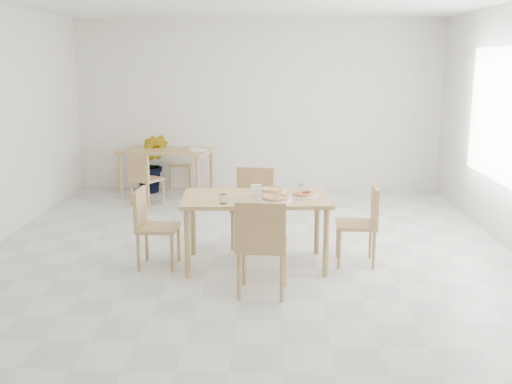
{
  "coord_description": "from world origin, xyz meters",
  "views": [
    {
      "loc": [
        0.33,
        -6.43,
        2.15
      ],
      "look_at": [
        0.11,
        -0.36,
        0.8
      ],
      "focal_mm": 42.0,
      "sensor_mm": 36.0,
      "label": 1
    }
  ],
  "objects_px": {
    "main_table": "(256,204)",
    "pizza_margherita": "(275,198)",
    "napkin_holder": "(256,191)",
    "chair_west": "(151,222)",
    "chair_north": "(253,201)",
    "plate_margherita": "(275,200)",
    "chair_south": "(261,241)",
    "pizza_pepperoni": "(303,194)",
    "plate_empty": "(198,150)",
    "potted_plant": "(152,164)",
    "plate_mushroom": "(272,192)",
    "chair_back_s": "(143,176)",
    "second_table": "(166,155)",
    "pizza_mushroom": "(272,190)",
    "chair_back_n": "(181,160)",
    "tumbler_a": "(223,199)",
    "tumbler_b": "(300,188)",
    "plate_pepperoni": "(303,196)",
    "chair_east": "(364,219)"
  },
  "relations": [
    {
      "from": "chair_east",
      "to": "plate_pepperoni",
      "type": "bearing_deg",
      "value": -79.61
    },
    {
      "from": "pizza_margherita",
      "to": "pizza_mushroom",
      "type": "bearing_deg",
      "value": 96.04
    },
    {
      "from": "chair_south",
      "to": "potted_plant",
      "type": "distance_m",
      "value": 4.77
    },
    {
      "from": "tumbler_a",
      "to": "second_table",
      "type": "distance_m",
      "value": 3.79
    },
    {
      "from": "plate_margherita",
      "to": "potted_plant",
      "type": "distance_m",
      "value": 4.22
    },
    {
      "from": "main_table",
      "to": "pizza_margherita",
      "type": "height_order",
      "value": "pizza_margherita"
    },
    {
      "from": "main_table",
      "to": "chair_east",
      "type": "bearing_deg",
      "value": 1.49
    },
    {
      "from": "napkin_holder",
      "to": "plate_empty",
      "type": "distance_m",
      "value": 3.4
    },
    {
      "from": "tumbler_b",
      "to": "plate_empty",
      "type": "height_order",
      "value": "tumbler_b"
    },
    {
      "from": "plate_margherita",
      "to": "napkin_holder",
      "type": "distance_m",
      "value": 0.26
    },
    {
      "from": "plate_mushroom",
      "to": "plate_empty",
      "type": "distance_m",
      "value": 3.25
    },
    {
      "from": "pizza_margherita",
      "to": "plate_pepperoni",
      "type": "bearing_deg",
      "value": 34.05
    },
    {
      "from": "chair_east",
      "to": "tumbler_b",
      "type": "relative_size",
      "value": 10.03
    },
    {
      "from": "plate_empty",
      "to": "chair_south",
      "type": "bearing_deg",
      "value": -74.73
    },
    {
      "from": "main_table",
      "to": "chair_east",
      "type": "height_order",
      "value": "chair_east"
    },
    {
      "from": "napkin_holder",
      "to": "chair_back_s",
      "type": "distance_m",
      "value": 3.15
    },
    {
      "from": "napkin_holder",
      "to": "chair_west",
      "type": "bearing_deg",
      "value": 175.39
    },
    {
      "from": "plate_mushroom",
      "to": "tumbler_b",
      "type": "relative_size",
      "value": 3.77
    },
    {
      "from": "pizza_pepperoni",
      "to": "second_table",
      "type": "distance_m",
      "value": 3.83
    },
    {
      "from": "plate_pepperoni",
      "to": "tumbler_a",
      "type": "relative_size",
      "value": 3.09
    },
    {
      "from": "chair_west",
      "to": "plate_empty",
      "type": "xyz_separation_m",
      "value": [
        0.07,
        3.29,
        0.28
      ]
    },
    {
      "from": "plate_margherita",
      "to": "plate_pepperoni",
      "type": "relative_size",
      "value": 1.15
    },
    {
      "from": "chair_back_s",
      "to": "chair_west",
      "type": "bearing_deg",
      "value": 133.61
    },
    {
      "from": "chair_east",
      "to": "chair_west",
      "type": "bearing_deg",
      "value": -82.73
    },
    {
      "from": "chair_west",
      "to": "tumbler_b",
      "type": "height_order",
      "value": "tumbler_b"
    },
    {
      "from": "plate_mushroom",
      "to": "chair_back_n",
      "type": "height_order",
      "value": "chair_back_n"
    },
    {
      "from": "plate_margherita",
      "to": "pizza_mushroom",
      "type": "distance_m",
      "value": 0.38
    },
    {
      "from": "second_table",
      "to": "plate_empty",
      "type": "height_order",
      "value": "plate_empty"
    },
    {
      "from": "plate_mushroom",
      "to": "chair_back_s",
      "type": "height_order",
      "value": "chair_back_s"
    },
    {
      "from": "pizza_mushroom",
      "to": "second_table",
      "type": "distance_m",
      "value": 3.5
    },
    {
      "from": "chair_north",
      "to": "plate_margherita",
      "type": "bearing_deg",
      "value": -65.84
    },
    {
      "from": "chair_east",
      "to": "pizza_mushroom",
      "type": "distance_m",
      "value": 1.03
    },
    {
      "from": "second_table",
      "to": "pizza_mushroom",
      "type": "bearing_deg",
      "value": -48.59
    },
    {
      "from": "second_table",
      "to": "chair_back_n",
      "type": "distance_m",
      "value": 0.81
    },
    {
      "from": "chair_north",
      "to": "chair_west",
      "type": "bearing_deg",
      "value": -132.45
    },
    {
      "from": "pizza_pepperoni",
      "to": "napkin_holder",
      "type": "height_order",
      "value": "napkin_holder"
    },
    {
      "from": "chair_north",
      "to": "plate_pepperoni",
      "type": "relative_size",
      "value": 3.07
    },
    {
      "from": "pizza_pepperoni",
      "to": "tumbler_b",
      "type": "xyz_separation_m",
      "value": [
        -0.02,
        0.22,
        0.01
      ]
    },
    {
      "from": "plate_margherita",
      "to": "napkin_holder",
      "type": "bearing_deg",
      "value": 140.98
    },
    {
      "from": "pizza_margherita",
      "to": "tumbler_b",
      "type": "bearing_deg",
      "value": 57.43
    },
    {
      "from": "chair_north",
      "to": "pizza_mushroom",
      "type": "xyz_separation_m",
      "value": [
        0.22,
        -0.57,
        0.26
      ]
    },
    {
      "from": "pizza_pepperoni",
      "to": "tumbler_b",
      "type": "height_order",
      "value": "tumbler_b"
    },
    {
      "from": "pizza_margherita",
      "to": "napkin_holder",
      "type": "bearing_deg",
      "value": 140.98
    },
    {
      "from": "main_table",
      "to": "pizza_mushroom",
      "type": "height_order",
      "value": "pizza_mushroom"
    },
    {
      "from": "main_table",
      "to": "chair_north",
      "type": "xyz_separation_m",
      "value": [
        -0.06,
        0.77,
        -0.15
      ]
    },
    {
      "from": "chair_north",
      "to": "potted_plant",
      "type": "distance_m",
      "value": 3.26
    },
    {
      "from": "tumbler_a",
      "to": "second_table",
      "type": "relative_size",
      "value": 0.06
    },
    {
      "from": "chair_back_s",
      "to": "potted_plant",
      "type": "distance_m",
      "value": 0.95
    },
    {
      "from": "pizza_mushroom",
      "to": "plate_empty",
      "type": "xyz_separation_m",
      "value": [
        -1.2,
        3.02,
        -0.02
      ]
    },
    {
      "from": "chair_south",
      "to": "pizza_pepperoni",
      "type": "xyz_separation_m",
      "value": [
        0.41,
        0.88,
        0.25
      ]
    }
  ]
}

